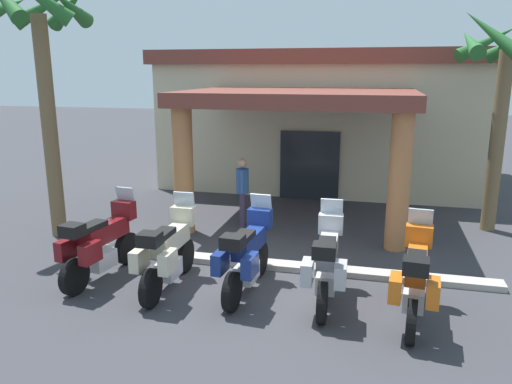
{
  "coord_description": "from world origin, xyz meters",
  "views": [
    {
      "loc": [
        1.94,
        -8.7,
        3.85
      ],
      "look_at": [
        -0.63,
        1.8,
        1.2
      ],
      "focal_mm": 34.7,
      "sensor_mm": 36.0,
      "label": 1
    }
  ],
  "objects_px": {
    "palm_tree_near_portico": "(506,69)",
    "motorcycle_orange": "(415,278)",
    "motorcycle_maroon": "(100,244)",
    "motel_building": "(323,116)",
    "motorcycle_cream": "(168,252)",
    "motorcycle_blue": "(247,255)",
    "palm_tree_roadside": "(43,48)",
    "motorcycle_silver": "(327,263)",
    "pedestrian": "(242,187)"
  },
  "relations": [
    {
      "from": "motorcycle_orange",
      "to": "palm_tree_near_portico",
      "type": "distance_m",
      "value": 6.49
    },
    {
      "from": "motorcycle_maroon",
      "to": "palm_tree_roadside",
      "type": "distance_m",
      "value": 4.82
    },
    {
      "from": "motel_building",
      "to": "motorcycle_maroon",
      "type": "height_order",
      "value": "motel_building"
    },
    {
      "from": "motorcycle_silver",
      "to": "pedestrian",
      "type": "bearing_deg",
      "value": 32.08
    },
    {
      "from": "motel_building",
      "to": "motorcycle_cream",
      "type": "bearing_deg",
      "value": -98.59
    },
    {
      "from": "motorcycle_maroon",
      "to": "palm_tree_near_portico",
      "type": "bearing_deg",
      "value": -50.08
    },
    {
      "from": "motel_building",
      "to": "motorcycle_blue",
      "type": "height_order",
      "value": "motel_building"
    },
    {
      "from": "motorcycle_maroon",
      "to": "motorcycle_orange",
      "type": "bearing_deg",
      "value": -85.42
    },
    {
      "from": "motorcycle_orange",
      "to": "palm_tree_near_portico",
      "type": "relative_size",
      "value": 0.42
    },
    {
      "from": "pedestrian",
      "to": "palm_tree_near_portico",
      "type": "xyz_separation_m",
      "value": [
        6.04,
        1.13,
        2.89
      ]
    },
    {
      "from": "palm_tree_roadside",
      "to": "motorcycle_orange",
      "type": "bearing_deg",
      "value": -16.4
    },
    {
      "from": "palm_tree_near_portico",
      "to": "motorcycle_maroon",
      "type": "bearing_deg",
      "value": -147.38
    },
    {
      "from": "palm_tree_near_portico",
      "to": "motorcycle_orange",
      "type": "bearing_deg",
      "value": -111.98
    },
    {
      "from": "motorcycle_orange",
      "to": "pedestrian",
      "type": "distance_m",
      "value": 5.7
    },
    {
      "from": "motel_building",
      "to": "motorcycle_silver",
      "type": "xyz_separation_m",
      "value": [
        1.22,
        -10.04,
        -1.59
      ]
    },
    {
      "from": "motel_building",
      "to": "palm_tree_near_portico",
      "type": "height_order",
      "value": "palm_tree_near_portico"
    },
    {
      "from": "motel_building",
      "to": "motorcycle_orange",
      "type": "distance_m",
      "value": 10.8
    },
    {
      "from": "motorcycle_maroon",
      "to": "motorcycle_blue",
      "type": "bearing_deg",
      "value": -81.01
    },
    {
      "from": "motorcycle_cream",
      "to": "motorcycle_silver",
      "type": "height_order",
      "value": "same"
    },
    {
      "from": "motel_building",
      "to": "motorcycle_cream",
      "type": "height_order",
      "value": "motel_building"
    },
    {
      "from": "pedestrian",
      "to": "palm_tree_near_portico",
      "type": "bearing_deg",
      "value": 177.1
    },
    {
      "from": "motorcycle_silver",
      "to": "pedestrian",
      "type": "height_order",
      "value": "pedestrian"
    },
    {
      "from": "motorcycle_silver",
      "to": "palm_tree_near_portico",
      "type": "relative_size",
      "value": 0.42
    },
    {
      "from": "motorcycle_blue",
      "to": "palm_tree_roadside",
      "type": "height_order",
      "value": "palm_tree_roadside"
    },
    {
      "from": "motorcycle_cream",
      "to": "palm_tree_roadside",
      "type": "bearing_deg",
      "value": 59.65
    },
    {
      "from": "motel_building",
      "to": "palm_tree_roadside",
      "type": "height_order",
      "value": "palm_tree_roadside"
    },
    {
      "from": "motorcycle_cream",
      "to": "motorcycle_orange",
      "type": "relative_size",
      "value": 1.0
    },
    {
      "from": "motel_building",
      "to": "motorcycle_silver",
      "type": "relative_size",
      "value": 5.05
    },
    {
      "from": "motorcycle_cream",
      "to": "palm_tree_roadside",
      "type": "relative_size",
      "value": 0.37
    },
    {
      "from": "motorcycle_cream",
      "to": "palm_tree_roadside",
      "type": "distance_m",
      "value": 5.69
    },
    {
      "from": "motorcycle_cream",
      "to": "palm_tree_near_portico",
      "type": "height_order",
      "value": "palm_tree_near_portico"
    },
    {
      "from": "motorcycle_cream",
      "to": "palm_tree_near_portico",
      "type": "relative_size",
      "value": 0.42
    },
    {
      "from": "motel_building",
      "to": "motorcycle_blue",
      "type": "distance_m",
      "value": 10.13
    },
    {
      "from": "motel_building",
      "to": "palm_tree_near_portico",
      "type": "distance_m",
      "value": 7.16
    },
    {
      "from": "motorcycle_cream",
      "to": "motel_building",
      "type": "bearing_deg",
      "value": -9.14
    },
    {
      "from": "palm_tree_roadside",
      "to": "motorcycle_maroon",
      "type": "bearing_deg",
      "value": -41.45
    },
    {
      "from": "motorcycle_silver",
      "to": "palm_tree_near_portico",
      "type": "bearing_deg",
      "value": -37.02
    },
    {
      "from": "motel_building",
      "to": "palm_tree_roadside",
      "type": "relative_size",
      "value": 1.88
    },
    {
      "from": "motorcycle_cream",
      "to": "palm_tree_near_portico",
      "type": "xyz_separation_m",
      "value": [
        6.35,
        5.07,
        3.2
      ]
    },
    {
      "from": "motel_building",
      "to": "pedestrian",
      "type": "relative_size",
      "value": 6.42
    },
    {
      "from": "motorcycle_maroon",
      "to": "palm_tree_near_portico",
      "type": "height_order",
      "value": "palm_tree_near_portico"
    },
    {
      "from": "motorcycle_silver",
      "to": "palm_tree_roadside",
      "type": "xyz_separation_m",
      "value": [
        -6.6,
        2.05,
        3.64
      ]
    },
    {
      "from": "palm_tree_roadside",
      "to": "motorcycle_blue",
      "type": "bearing_deg",
      "value": -21.13
    },
    {
      "from": "motorcycle_maroon",
      "to": "motel_building",
      "type": "bearing_deg",
      "value": -9.34
    },
    {
      "from": "motorcycle_blue",
      "to": "motorcycle_orange",
      "type": "height_order",
      "value": "same"
    },
    {
      "from": "motel_building",
      "to": "motorcycle_silver",
      "type": "bearing_deg",
      "value": -82.71
    },
    {
      "from": "palm_tree_near_portico",
      "to": "motorcycle_cream",
      "type": "bearing_deg",
      "value": -141.38
    },
    {
      "from": "motorcycle_blue",
      "to": "pedestrian",
      "type": "relative_size",
      "value": 1.27
    },
    {
      "from": "motel_building",
      "to": "motorcycle_cream",
      "type": "distance_m",
      "value": 10.43
    },
    {
      "from": "motorcycle_cream",
      "to": "motorcycle_blue",
      "type": "distance_m",
      "value": 1.42
    }
  ]
}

